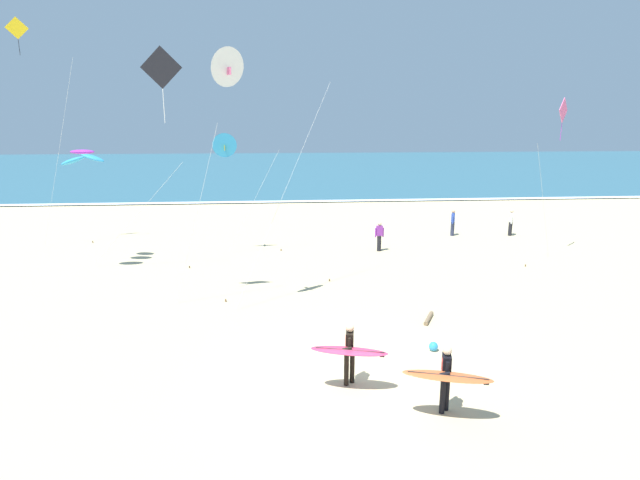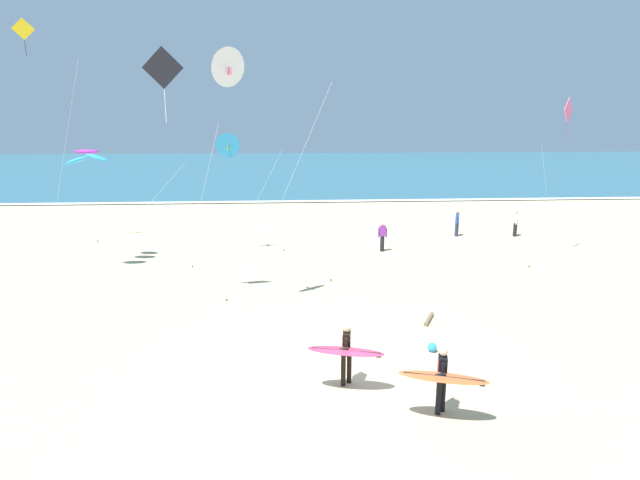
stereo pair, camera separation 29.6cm
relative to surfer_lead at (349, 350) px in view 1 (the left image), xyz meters
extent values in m
plane|color=#CCB789|center=(0.24, 0.50, -1.04)|extent=(160.00, 160.00, 0.00)
cube|color=#2D6075|center=(0.24, 59.99, -1.00)|extent=(160.00, 60.00, 0.08)
cube|color=white|center=(0.24, 30.29, -0.96)|extent=(160.00, 0.95, 0.01)
cylinder|color=black|center=(-0.06, 0.09, -0.60)|extent=(0.13, 0.13, 0.88)
cylinder|color=black|center=(0.11, 0.23, -0.60)|extent=(0.13, 0.13, 0.88)
cube|color=black|center=(0.03, 0.16, 0.14)|extent=(0.25, 0.37, 0.60)
cube|color=red|center=(-0.08, 0.18, 0.18)|extent=(0.04, 0.20, 0.32)
sphere|color=tan|center=(0.03, 0.16, 0.56)|extent=(0.21, 0.21, 0.21)
cylinder|color=black|center=(-0.01, -0.07, 0.25)|extent=(0.09, 0.09, 0.26)
cylinder|color=black|center=(-0.08, -0.15, 0.12)|extent=(0.26, 0.12, 0.14)
cylinder|color=black|center=(0.06, 0.39, 0.10)|extent=(0.09, 0.09, 0.56)
ellipsoid|color=#D83359|center=(-0.03, -0.20, 0.08)|extent=(2.05, 0.82, 0.16)
cube|color=#333333|center=(-0.03, -0.20, 0.12)|extent=(1.73, 0.30, 0.09)
cube|color=#262628|center=(0.79, -0.33, 0.01)|extent=(0.12, 0.03, 0.14)
cylinder|color=black|center=(2.06, -1.41, -0.60)|extent=(0.13, 0.13, 0.88)
cylinder|color=black|center=(2.21, -1.28, -0.60)|extent=(0.13, 0.13, 0.88)
cube|color=black|center=(2.13, -1.34, 0.14)|extent=(0.27, 0.38, 0.60)
cube|color=red|center=(2.03, -1.32, 0.18)|extent=(0.06, 0.20, 0.32)
sphere|color=beige|center=(2.13, -1.34, 0.56)|extent=(0.21, 0.21, 0.21)
cylinder|color=black|center=(2.08, -1.57, 0.25)|extent=(0.09, 0.09, 0.26)
cylinder|color=black|center=(2.00, -1.64, 0.12)|extent=(0.26, 0.14, 0.14)
cylinder|color=black|center=(2.19, -1.12, 0.10)|extent=(0.09, 0.09, 0.56)
ellipsoid|color=orange|center=(2.05, -1.69, 0.08)|extent=(2.14, 0.97, 0.14)
cube|color=#333333|center=(2.05, -1.69, 0.12)|extent=(1.79, 0.45, 0.06)
cube|color=#262628|center=(2.90, -1.90, 0.01)|extent=(0.12, 0.04, 0.14)
cube|color=pink|center=(12.26, 12.64, 6.25)|extent=(0.90, 0.86, 1.21)
cylinder|color=purple|center=(12.26, 12.64, 5.21)|extent=(0.02, 0.02, 0.86)
cylinder|color=silver|center=(11.11, 11.53, 1.92)|extent=(2.32, 2.24, 5.72)
cylinder|color=brown|center=(9.95, 10.42, -0.99)|extent=(0.06, 0.06, 0.10)
ellipsoid|color=#2D99DB|center=(-10.49, 12.98, 4.05)|extent=(1.19, 0.69, 0.54)
ellipsoid|color=purple|center=(-10.61, 12.09, 4.39)|extent=(1.18, 0.69, 0.20)
ellipsoid|color=#2D99DB|center=(-10.73, 11.21, 4.05)|extent=(1.19, 0.69, 0.54)
cylinder|color=silver|center=(-8.32, 11.78, 1.50)|extent=(4.58, 0.64, 4.90)
cylinder|color=brown|center=(-6.04, 11.47, -0.99)|extent=(0.06, 0.06, 0.10)
cone|color=#2D99DB|center=(-4.42, 14.14, 4.56)|extent=(1.23, 0.36, 1.22)
cube|color=yellow|center=(-4.42, 14.14, 4.42)|extent=(0.05, 0.44, 0.24)
cylinder|color=silver|center=(-3.05, 14.23, 1.68)|extent=(2.74, 0.19, 5.24)
cylinder|color=brown|center=(-1.69, 14.33, -0.99)|extent=(0.06, 0.06, 0.10)
cube|color=yellow|center=(-14.66, 16.28, 10.25)|extent=(1.03, 0.35, 1.07)
cylinder|color=black|center=(-14.66, 16.28, 9.34)|extent=(0.02, 0.02, 0.76)
cylinder|color=silver|center=(-13.51, 16.65, 4.01)|extent=(2.32, 0.74, 9.91)
cylinder|color=brown|center=(-12.36, 17.01, -0.99)|extent=(0.06, 0.06, 0.10)
cube|color=black|center=(-5.72, 6.74, 7.58)|extent=(1.43, 0.03, 1.43)
cylinder|color=white|center=(-5.72, 6.74, 6.29)|extent=(0.02, 0.02, 1.16)
cylinder|color=silver|center=(-4.80, 6.74, 2.38)|extent=(1.84, 0.01, 6.65)
cylinder|color=brown|center=(-3.88, 6.74, -0.99)|extent=(0.06, 0.06, 0.10)
cone|color=white|center=(-3.40, 5.82, 7.54)|extent=(1.24, 1.12, 1.29)
cube|color=pink|center=(-3.40, 5.82, 7.40)|extent=(0.31, 0.37, 0.24)
cylinder|color=silver|center=(-1.51, 7.38, 3.17)|extent=(3.79, 3.14, 8.22)
cylinder|color=brown|center=(0.37, 8.95, -0.99)|extent=(0.06, 0.06, 0.10)
cylinder|color=black|center=(3.53, 13.88, -0.62)|extent=(0.22, 0.22, 0.84)
cube|color=purple|center=(3.53, 13.88, 0.07)|extent=(0.34, 0.22, 0.54)
sphere|color=beige|center=(3.53, 13.88, 0.45)|extent=(0.20, 0.20, 0.20)
cylinder|color=purple|center=(3.32, 13.86, -0.03)|extent=(0.08, 0.08, 0.50)
cylinder|color=purple|center=(3.73, 13.91, -0.03)|extent=(0.08, 0.08, 0.50)
cylinder|color=#2D334C|center=(8.63, 17.09, -0.62)|extent=(0.22, 0.22, 0.84)
cube|color=#3351B7|center=(8.63, 17.09, 0.07)|extent=(0.30, 0.37, 0.54)
sphere|color=tan|center=(8.63, 17.09, 0.45)|extent=(0.20, 0.20, 0.20)
cylinder|color=#3351B7|center=(8.72, 17.28, -0.03)|extent=(0.08, 0.08, 0.50)
cylinder|color=#3351B7|center=(8.53, 16.90, -0.03)|extent=(0.08, 0.08, 0.50)
cylinder|color=black|center=(12.10, 16.83, -0.62)|extent=(0.22, 0.22, 0.84)
cube|color=white|center=(12.10, 16.83, 0.07)|extent=(0.26, 0.36, 0.54)
sphere|color=beige|center=(12.10, 16.83, 0.45)|extent=(0.20, 0.20, 0.20)
cylinder|color=white|center=(12.05, 16.63, -0.03)|extent=(0.08, 0.08, 0.50)
cylinder|color=white|center=(12.16, 17.04, -0.03)|extent=(0.08, 0.08, 0.50)
sphere|color=#2D99DB|center=(2.86, 1.92, -0.90)|extent=(0.28, 0.28, 0.28)
cylinder|color=#846B4C|center=(3.42, 4.29, -0.97)|extent=(0.62, 1.03, 0.15)
camera|label=1|loc=(-1.77, -12.13, 5.91)|focal=28.66mm
camera|label=2|loc=(-1.47, -12.15, 5.91)|focal=28.66mm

